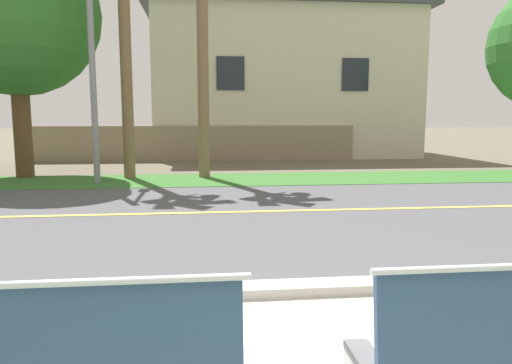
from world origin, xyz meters
TOP-DOWN VIEW (x-y plane):
  - ground_plane at (0.00, 8.00)m, footprint 140.00×140.00m
  - curb_edge at (0.00, 2.35)m, footprint 44.00×0.30m
  - street_asphalt at (0.00, 6.50)m, footprint 52.00×8.00m
  - road_centre_line at (0.00, 6.50)m, footprint 48.00×0.14m
  - far_verge_grass at (0.00, 11.17)m, footprint 48.00×2.80m
  - streetlamp at (-3.30, 10.97)m, footprint 0.24×2.10m
  - garden_wall at (-0.94, 17.06)m, footprint 13.00×0.36m
  - house_across_street at (3.12, 20.26)m, footprint 12.10×6.91m

SIDE VIEW (x-z plane):
  - ground_plane at x=0.00m, z-range 0.00..0.00m
  - street_asphalt at x=0.00m, z-range 0.00..0.01m
  - far_verge_grass at x=0.00m, z-range 0.00..0.02m
  - road_centre_line at x=0.00m, z-range 0.01..0.01m
  - curb_edge at x=0.00m, z-range 0.00..0.11m
  - garden_wall at x=-0.94m, z-range 0.00..1.40m
  - house_across_street at x=3.12m, z-range 0.04..6.91m
  - streetlamp at x=-3.30m, z-range 0.50..7.24m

